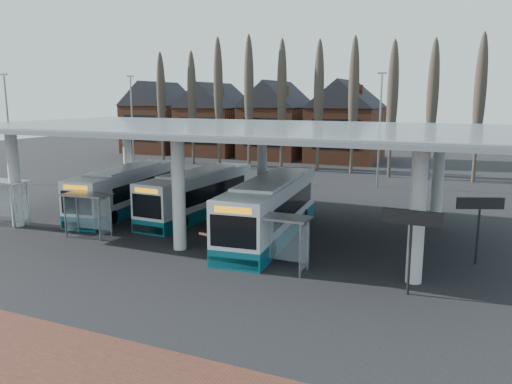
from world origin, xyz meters
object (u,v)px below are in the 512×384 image
at_px(bus_0, 127,191).
at_px(bus_2, 271,210).
at_px(bus_1, 199,194).
at_px(shelter_1, 89,205).
at_px(shelter_0, 6,192).
at_px(shelter_2, 281,230).

bearing_deg(bus_0, bus_2, -17.34).
bearing_deg(bus_1, shelter_1, -111.51).
relative_size(shelter_0, shelter_1, 1.10).
bearing_deg(shelter_1, shelter_0, 173.95).
distance_m(shelter_0, shelter_1, 6.90).
xyz_separation_m(bus_1, shelter_2, (9.15, -8.06, 0.43)).
bearing_deg(shelter_1, bus_2, 18.13).
bearing_deg(shelter_0, bus_2, 9.84).
bearing_deg(bus_2, shelter_1, -162.84).
bearing_deg(shelter_2, shelter_0, 177.10).
bearing_deg(shelter_0, shelter_1, -4.82).
height_order(bus_2, shelter_2, bus_2).
xyz_separation_m(bus_1, bus_2, (6.57, -3.03, 0.14)).
bearing_deg(shelter_1, bus_1, 61.43).
relative_size(bus_2, shelter_1, 4.38).
distance_m(bus_1, shelter_2, 12.20).
bearing_deg(shelter_0, bus_1, 31.36).
relative_size(bus_0, bus_1, 1.03).
bearing_deg(bus_0, bus_1, 2.88).
xyz_separation_m(shelter_0, shelter_2, (19.17, -0.98, -0.17)).
relative_size(bus_1, bus_2, 0.90).
bearing_deg(bus_0, shelter_2, -33.61).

